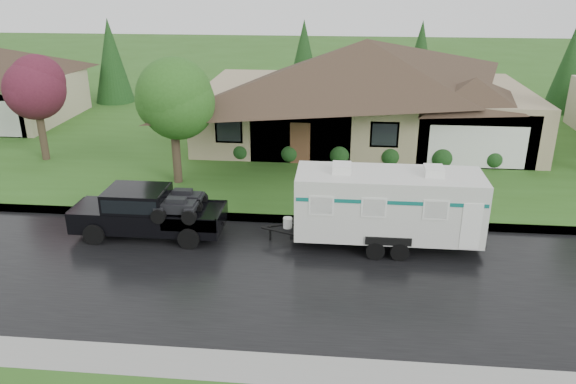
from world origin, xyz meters
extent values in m
plane|color=#2D571B|center=(0.00, 0.00, 0.00)|extent=(140.00, 140.00, 0.00)
cube|color=black|center=(0.00, -2.00, 0.01)|extent=(140.00, 8.00, 0.01)
cube|color=gray|center=(0.00, 2.25, 0.07)|extent=(140.00, 0.50, 0.15)
cube|color=#2D571B|center=(0.00, 15.00, 0.07)|extent=(140.00, 26.00, 0.15)
cube|color=tan|center=(2.00, 14.00, 1.65)|extent=(18.00, 10.00, 3.00)
pyramid|color=#33221C|center=(2.00, 14.00, 5.75)|extent=(19.44, 10.80, 2.60)
cube|color=tan|center=(7.40, 11.00, 1.50)|extent=(5.76, 4.00, 2.70)
cube|color=tan|center=(-19.00, 14.00, 1.41)|extent=(3.20, 4.00, 2.52)
cylinder|color=#382B1E|center=(-6.62, 5.78, 1.35)|extent=(0.39, 0.39, 2.41)
sphere|color=#316922|center=(-6.62, 5.78, 3.99)|extent=(3.32, 3.32, 3.32)
cylinder|color=#382B1E|center=(-14.34, 8.37, 1.30)|extent=(0.38, 0.38, 2.29)
sphere|color=#591C2E|center=(-14.34, 8.37, 3.81)|extent=(3.17, 3.17, 3.17)
sphere|color=#143814|center=(-4.30, 9.30, 0.65)|extent=(1.00, 1.00, 1.00)
sphere|color=#143814|center=(-1.78, 9.30, 0.65)|extent=(1.00, 1.00, 1.00)
sphere|color=#143814|center=(0.74, 9.30, 0.65)|extent=(1.00, 1.00, 1.00)
sphere|color=#143814|center=(3.26, 9.30, 0.65)|extent=(1.00, 1.00, 1.00)
sphere|color=#143814|center=(5.78, 9.30, 0.65)|extent=(1.00, 1.00, 1.00)
sphere|color=#143814|center=(8.30, 9.30, 0.65)|extent=(1.00, 1.00, 1.00)
cube|color=black|center=(-6.19, 0.49, 0.71)|extent=(5.50, 1.83, 0.79)
cube|color=black|center=(-8.21, 0.49, 0.96)|extent=(1.47, 1.79, 0.32)
cube|color=black|center=(-6.56, 0.49, 1.42)|extent=(2.20, 1.72, 0.82)
cube|color=black|center=(-6.56, 0.49, 1.47)|extent=(2.02, 1.76, 0.50)
cube|color=black|center=(-4.45, 0.49, 0.90)|extent=(2.02, 1.74, 0.05)
cylinder|color=black|center=(-7.93, -0.41, 0.38)|extent=(0.77, 0.29, 0.77)
cylinder|color=black|center=(-7.93, 1.39, 0.38)|extent=(0.77, 0.29, 0.77)
cylinder|color=black|center=(-4.45, -0.41, 0.38)|extent=(0.77, 0.29, 0.77)
cylinder|color=black|center=(-4.45, 1.39, 0.38)|extent=(0.77, 0.29, 0.77)
cube|color=silver|center=(2.51, 0.49, 1.63)|extent=(6.41, 2.20, 2.24)
cube|color=black|center=(2.51, 0.49, 0.37)|extent=(6.78, 1.10, 0.13)
cube|color=#0D5F58|center=(2.51, 0.49, 2.12)|extent=(6.29, 2.22, 0.13)
cube|color=white|center=(0.86, 0.49, 2.90)|extent=(0.64, 0.73, 0.29)
cube|color=white|center=(3.97, 0.49, 2.90)|extent=(0.64, 0.73, 0.29)
cylinder|color=black|center=(2.09, -0.59, 0.32)|extent=(0.64, 0.22, 0.64)
cylinder|color=black|center=(2.09, 1.57, 0.32)|extent=(0.64, 0.22, 0.64)
cylinder|color=black|center=(2.92, -0.59, 0.32)|extent=(0.64, 0.22, 0.64)
cylinder|color=black|center=(2.92, 1.57, 0.32)|extent=(0.64, 0.22, 0.64)
camera|label=1|loc=(0.79, -17.87, 9.23)|focal=35.00mm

